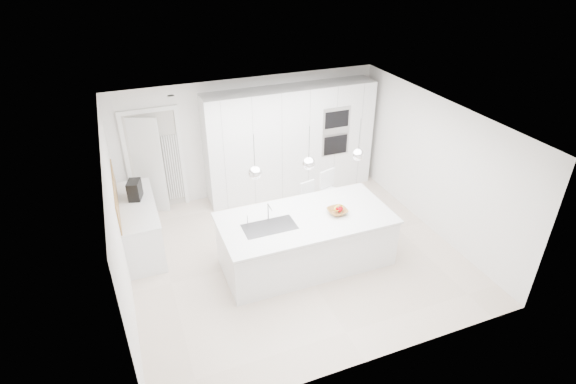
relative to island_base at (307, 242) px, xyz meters
name	(u,v)px	position (x,y,z in m)	size (l,w,h in m)	color
floor	(294,254)	(-0.10, 0.30, -0.43)	(5.50, 5.50, 0.00)	beige
wall_back	(250,137)	(-0.10, 2.80, 0.82)	(5.50, 5.50, 0.00)	white
wall_left	(118,227)	(-2.85, 0.30, 0.82)	(5.00, 5.00, 0.00)	white
ceiling	(295,120)	(-0.10, 0.30, 2.07)	(5.50, 5.50, 0.00)	white
tall_cabinets	(290,141)	(0.70, 2.50, 0.72)	(3.60, 0.60, 2.30)	white
oven_stack	(336,132)	(1.60, 2.19, 0.92)	(0.62, 0.04, 1.05)	#A5A5A8
doorway_frame	(156,162)	(-2.05, 2.77, 0.59)	(1.11, 0.08, 2.13)	white
hallway_door	(143,166)	(-2.30, 2.72, 0.57)	(0.82, 0.04, 2.00)	white
radiator	(173,168)	(-1.73, 2.76, 0.42)	(0.32, 0.04, 1.40)	white
left_base_cabinets	(141,226)	(-2.55, 1.50, 0.00)	(0.60, 1.80, 0.86)	white
left_worktop	(136,205)	(-2.55, 1.50, 0.45)	(0.62, 1.82, 0.04)	white
oak_backsplash	(116,194)	(-2.84, 1.50, 0.72)	(0.02, 1.80, 0.50)	#9F743B
island_base	(307,242)	(0.00, 0.00, 0.00)	(2.80, 1.20, 0.86)	white
island_worktop	(306,218)	(0.00, 0.05, 0.45)	(2.84, 1.40, 0.04)	white
island_sink	(270,231)	(-0.65, 0.00, 0.39)	(0.84, 0.44, 0.18)	#3F3F42
island_tap	(268,212)	(-0.60, 0.20, 0.62)	(0.02, 0.02, 0.30)	white
pendant_left	(255,173)	(-0.85, 0.00, 1.47)	(0.20, 0.20, 0.20)	white
pendant_mid	(309,163)	(0.00, 0.00, 1.47)	(0.20, 0.20, 0.20)	white
pendant_right	(358,155)	(0.85, 0.00, 1.47)	(0.20, 0.20, 0.20)	white
fruit_bowl	(337,211)	(0.53, -0.04, 0.51)	(0.32, 0.32, 0.08)	#9F743B
espresso_machine	(135,190)	(-2.53, 1.69, 0.64)	(0.20, 0.31, 0.33)	black
bar_stool_left	(309,208)	(0.45, 0.90, 0.06)	(0.32, 0.45, 0.98)	white
bar_stool_right	(329,199)	(0.89, 0.97, 0.11)	(0.36, 0.50, 1.08)	white
apple_a	(339,210)	(0.56, -0.05, 0.54)	(0.07, 0.07, 0.07)	#A20007
apple_b	(340,209)	(0.59, -0.03, 0.54)	(0.08, 0.08, 0.08)	#A20007
apple_c	(336,209)	(0.53, 0.00, 0.53)	(0.07, 0.07, 0.07)	#A20007
banana_bunch	(338,208)	(0.54, -0.05, 0.58)	(0.21, 0.21, 0.03)	gold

